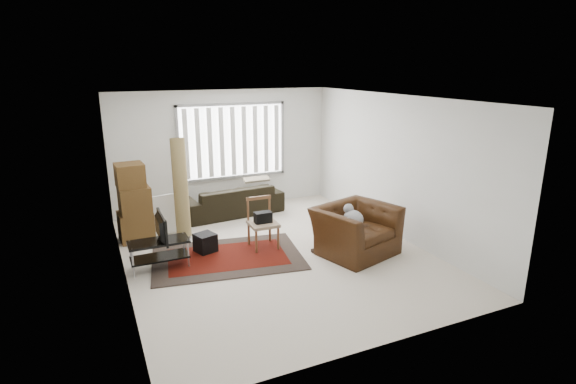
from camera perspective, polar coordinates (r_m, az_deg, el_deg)
name	(u,v)px	position (r m, az deg, el deg)	size (l,w,h in m)	color
room	(266,151)	(7.95, -2.85, 5.26)	(6.00, 6.02, 2.71)	beige
persian_rug	(228,257)	(7.92, -7.69, -8.20)	(2.76, 2.07, 0.02)	black
tv_stand	(159,248)	(7.64, -16.06, -6.89)	(0.96, 0.43, 0.48)	black
tv	(157,228)	(7.51, -16.27, -4.38)	(0.78, 0.10, 0.45)	black
subwoofer	(205,243)	(8.13, -10.46, -6.34)	(0.33, 0.33, 0.33)	black
moving_boxes	(134,205)	(8.88, -18.96, -1.58)	(0.64, 0.59, 1.48)	brown
white_flatpack	(164,215)	(9.15, -15.47, -2.78)	(0.61, 0.09, 0.77)	silver
rolled_rug	(181,187)	(8.88, -13.47, 0.58)	(0.28, 0.28, 1.89)	olive
sofa	(232,196)	(10.03, -7.07, -0.46)	(2.19, 0.95, 0.84)	black
side_chair	(263,221)	(8.11, -3.23, -3.71)	(0.50, 0.50, 0.92)	#887159
armchair	(356,227)	(7.96, 8.59, -4.40)	(1.57, 1.46, 0.97)	#331B0A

